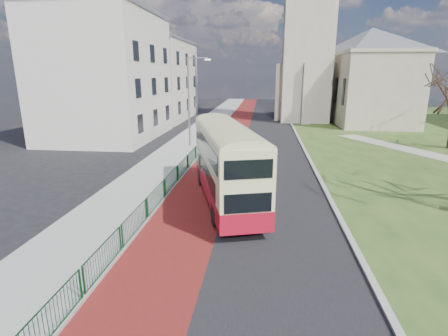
# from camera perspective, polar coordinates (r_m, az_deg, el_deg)

# --- Properties ---
(ground) EXTENTS (160.00, 160.00, 0.00)m
(ground) POSITION_cam_1_polar(r_m,az_deg,el_deg) (15.56, -2.97, -10.39)
(ground) COLOR black
(ground) RESTS_ON ground
(road_carriageway) EXTENTS (9.00, 120.00, 0.01)m
(road_carriageway) POSITION_cam_1_polar(r_m,az_deg,el_deg) (34.50, 4.94, 3.96)
(road_carriageway) COLOR black
(road_carriageway) RESTS_ON ground
(bus_lane) EXTENTS (3.40, 120.00, 0.01)m
(bus_lane) POSITION_cam_1_polar(r_m,az_deg,el_deg) (34.67, 0.46, 4.08)
(bus_lane) COLOR #591414
(bus_lane) RESTS_ON ground
(pavement_west) EXTENTS (4.00, 120.00, 0.12)m
(pavement_west) POSITION_cam_1_polar(r_m,az_deg,el_deg) (35.25, -5.71, 4.28)
(pavement_west) COLOR gray
(pavement_west) RESTS_ON ground
(kerb_west) EXTENTS (0.25, 120.00, 0.13)m
(kerb_west) POSITION_cam_1_polar(r_m,az_deg,el_deg) (34.89, -2.49, 4.23)
(kerb_west) COLOR #999993
(kerb_west) RESTS_ON ground
(kerb_east) EXTENTS (0.25, 80.00, 0.13)m
(kerb_east) POSITION_cam_1_polar(r_m,az_deg,el_deg) (36.63, 12.26, 4.43)
(kerb_east) COLOR #999993
(kerb_east) RESTS_ON ground
(pedestrian_railing) EXTENTS (0.07, 24.00, 1.12)m
(pedestrian_railing) POSITION_cam_1_polar(r_m,az_deg,el_deg) (19.60, -9.62, -3.32)
(pedestrian_railing) COLOR #0E3D1B
(pedestrian_railing) RESTS_ON ground
(gothic_church) EXTENTS (16.38, 18.00, 40.00)m
(gothic_church) POSITION_cam_1_polar(r_m,az_deg,el_deg) (53.20, 18.83, 21.42)
(gothic_church) COLOR gray
(gothic_church) RESTS_ON ground
(street_block_near) EXTENTS (10.30, 14.30, 13.00)m
(street_block_near) POSITION_cam_1_polar(r_m,az_deg,el_deg) (39.39, -18.65, 14.18)
(street_block_near) COLOR silver
(street_block_near) RESTS_ON ground
(street_block_far) EXTENTS (10.30, 16.30, 11.50)m
(street_block_far) POSITION_cam_1_polar(r_m,az_deg,el_deg) (54.36, -11.37, 13.95)
(street_block_far) COLOR beige
(street_block_far) RESTS_ON ground
(streetlamp) EXTENTS (2.13, 0.18, 8.00)m
(streetlamp) POSITION_cam_1_polar(r_m,az_deg,el_deg) (32.60, -5.52, 11.44)
(streetlamp) COLOR gray
(streetlamp) RESTS_ON pavement_west
(bus) EXTENTS (4.90, 10.01, 4.08)m
(bus) POSITION_cam_1_polar(r_m,az_deg,el_deg) (18.20, 0.37, 1.28)
(bus) COLOR maroon
(bus) RESTS_ON ground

